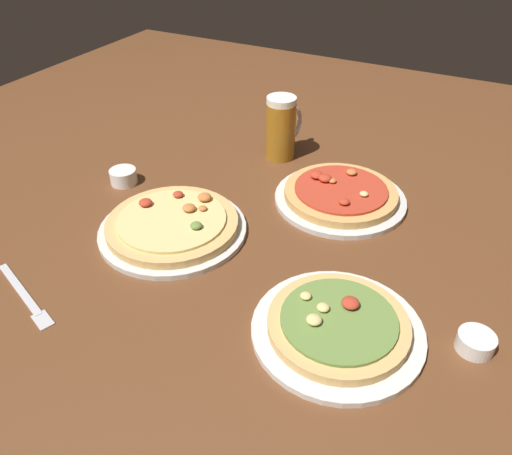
% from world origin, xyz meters
% --- Properties ---
extents(ground_plane, '(2.40, 2.40, 0.03)m').
position_xyz_m(ground_plane, '(0.00, 0.00, -0.01)').
color(ground_plane, brown).
extents(pizza_plate_near, '(0.31, 0.31, 0.05)m').
position_xyz_m(pizza_plate_near, '(-0.16, -0.07, 0.02)').
color(pizza_plate_near, silver).
rests_on(pizza_plate_near, ground_plane).
extents(pizza_plate_far, '(0.30, 0.30, 0.05)m').
position_xyz_m(pizza_plate_far, '(0.11, 0.21, 0.02)').
color(pizza_plate_far, silver).
rests_on(pizza_plate_far, ground_plane).
extents(pizza_plate_side, '(0.29, 0.29, 0.05)m').
position_xyz_m(pizza_plate_side, '(0.25, -0.18, 0.02)').
color(pizza_plate_side, silver).
rests_on(pizza_plate_side, ground_plane).
extents(beer_mug_dark, '(0.08, 0.14, 0.17)m').
position_xyz_m(beer_mug_dark, '(-0.10, 0.35, 0.08)').
color(beer_mug_dark, '#9E6619').
rests_on(beer_mug_dark, ground_plane).
extents(ramekin_sauce, '(0.06, 0.06, 0.04)m').
position_xyz_m(ramekin_sauce, '(-0.39, 0.04, 0.02)').
color(ramekin_sauce, white).
rests_on(ramekin_sauce, ground_plane).
extents(ramekin_butter, '(0.06, 0.06, 0.03)m').
position_xyz_m(ramekin_butter, '(0.45, -0.11, 0.01)').
color(ramekin_butter, white).
rests_on(ramekin_butter, ground_plane).
extents(fork_left, '(0.21, 0.10, 0.01)m').
position_xyz_m(fork_left, '(-0.29, -0.36, 0.00)').
color(fork_left, silver).
rests_on(fork_left, ground_plane).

